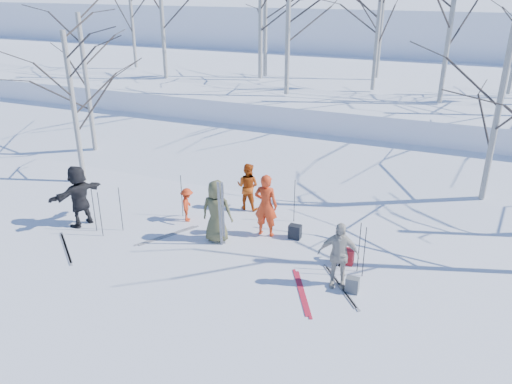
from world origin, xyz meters
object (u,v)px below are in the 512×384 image
at_px(backpack_grey, 352,285).
at_px(backpack_dark, 295,232).
at_px(skier_red_north, 266,205).
at_px(backpack_red, 347,256).
at_px(skier_red_seated, 187,205).
at_px(skier_cream_east, 338,255).
at_px(skier_grey_west, 79,196).
at_px(skier_redor_behind, 248,186).
at_px(skier_olive_center, 217,211).
at_px(dog, 337,255).

bearing_deg(backpack_grey, backpack_dark, 136.31).
relative_size(skier_red_north, backpack_red, 4.34).
distance_m(backpack_grey, backpack_dark, 2.87).
bearing_deg(skier_red_seated, backpack_red, -119.15).
distance_m(skier_red_seated, backpack_red, 5.03).
height_order(skier_red_seated, skier_cream_east, skier_cream_east).
xyz_separation_m(skier_cream_east, skier_grey_west, (-7.74, 0.20, 0.10)).
xyz_separation_m(skier_redor_behind, backpack_dark, (2.02, -1.31, -0.55)).
distance_m(backpack_red, backpack_grey, 1.27).
bearing_deg(skier_red_north, skier_grey_west, 12.76).
height_order(skier_olive_center, skier_red_north, skier_red_north).
height_order(skier_olive_center, backpack_dark, skier_olive_center).
xyz_separation_m(skier_olive_center, skier_redor_behind, (-0.07, 2.25, -0.13)).
xyz_separation_m(skier_red_seated, skier_cream_east, (4.99, -1.65, 0.30)).
height_order(skier_red_north, dog, skier_red_north).
distance_m(skier_red_seated, skier_grey_west, 3.13).
relative_size(dog, backpack_red, 1.30).
xyz_separation_m(skier_red_seated, backpack_dark, (3.32, 0.20, -0.32)).
xyz_separation_m(skier_olive_center, dog, (3.37, 0.09, -0.65)).
relative_size(skier_olive_center, skier_red_north, 0.97).
xyz_separation_m(skier_redor_behind, skier_grey_west, (-4.05, -2.95, 0.17)).
bearing_deg(skier_olive_center, dog, 174.80).
bearing_deg(skier_grey_west, skier_red_seated, 132.28).
height_order(skier_redor_behind, backpack_dark, skier_redor_behind).
bearing_deg(backpack_red, skier_grey_west, -173.66).
height_order(skier_olive_center, skier_red_seated, skier_olive_center).
bearing_deg(dog, skier_red_north, -59.58).
height_order(skier_olive_center, skier_grey_west, skier_grey_west).
bearing_deg(skier_red_north, skier_redor_behind, -53.76).
xyz_separation_m(dog, backpack_red, (0.24, 0.08, -0.02)).
bearing_deg(skier_redor_behind, dog, 148.08).
distance_m(skier_redor_behind, skier_red_seated, 2.00).
distance_m(skier_red_seated, backpack_dark, 3.34).
bearing_deg(skier_redor_behind, skier_olive_center, 92.06).
bearing_deg(skier_cream_east, backpack_grey, -32.38).
relative_size(skier_red_seated, skier_grey_west, 0.56).
bearing_deg(skier_grey_west, skier_redor_behind, 140.59).
xyz_separation_m(skier_red_north, backpack_grey, (2.91, -1.86, -0.72)).
height_order(skier_olive_center, backpack_grey, skier_olive_center).
height_order(skier_cream_east, backpack_red, skier_cream_east).
bearing_deg(skier_olive_center, skier_cream_east, 159.38).
relative_size(skier_cream_east, backpack_grey, 4.32).
bearing_deg(backpack_red, backpack_grey, -71.34).
distance_m(skier_cream_east, backpack_grey, 0.76).
xyz_separation_m(skier_red_seated, backpack_red, (4.99, -0.58, -0.31)).
xyz_separation_m(skier_olive_center, backpack_red, (3.61, 0.17, -0.67)).
relative_size(skier_redor_behind, backpack_red, 3.58).
distance_m(skier_redor_behind, backpack_dark, 2.47).
height_order(skier_redor_behind, backpack_grey, skier_redor_behind).
xyz_separation_m(skier_grey_west, dog, (7.50, 0.78, -0.69)).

